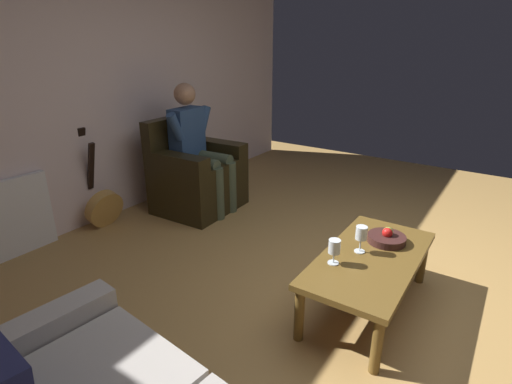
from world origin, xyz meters
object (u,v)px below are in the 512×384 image
object	(u,v)px
guitar	(103,205)
wine_glass_far	(334,248)
armchair	(196,177)
person_seated	(198,144)
fruit_bowl	(387,238)
wine_glass_near	(361,235)
coffee_table	(370,263)

from	to	relation	value
guitar	wine_glass_far	distance (m)	2.38
armchair	wine_glass_far	size ratio (longest dim) A/B	5.89
armchair	person_seated	distance (m)	0.35
guitar	wine_glass_far	bearing A→B (deg)	89.13
wine_glass_far	fruit_bowl	distance (m)	0.51
fruit_bowl	wine_glass_near	bearing A→B (deg)	-23.92
person_seated	guitar	distance (m)	1.08
coffee_table	wine_glass_near	size ratio (longest dim) A/B	6.32
person_seated	coffee_table	distance (m)	2.18
person_seated	guitar	size ratio (longest dim) A/B	1.37
guitar	wine_glass_near	size ratio (longest dim) A/B	5.22
coffee_table	wine_glass_near	xyz separation A→B (m)	(-0.01, -0.08, 0.18)
person_seated	fruit_bowl	distance (m)	2.12
coffee_table	wine_glass_near	distance (m)	0.19
armchair	guitar	xyz separation A→B (m)	(0.83, -0.44, -0.13)
person_seated	guitar	xyz separation A→B (m)	(0.84, -0.48, -0.49)
armchair	wine_glass_far	bearing A→B (deg)	63.33
coffee_table	person_seated	bearing A→B (deg)	-107.80
wine_glass_near	fruit_bowl	world-z (taller)	wine_glass_near
armchair	wine_glass_far	world-z (taller)	armchair
person_seated	wine_glass_far	world-z (taller)	person_seated
armchair	coffee_table	world-z (taller)	armchair
guitar	wine_glass_near	xyz separation A→B (m)	(-0.19, 2.44, 0.30)
coffee_table	fruit_bowl	size ratio (longest dim) A/B	4.48
wine_glass_far	guitar	bearing A→B (deg)	-90.87
armchair	fruit_bowl	world-z (taller)	armchair
person_seated	wine_glass_near	distance (m)	2.07
coffee_table	fruit_bowl	world-z (taller)	fruit_bowl
wine_glass_near	wine_glass_far	distance (m)	0.25
coffee_table	guitar	size ratio (longest dim) A/B	1.21
fruit_bowl	coffee_table	bearing A→B (deg)	-5.32
armchair	coffee_table	size ratio (longest dim) A/B	0.83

